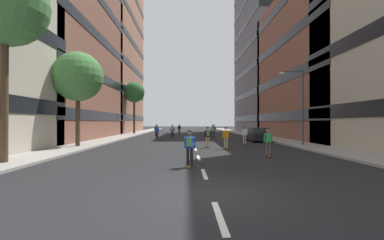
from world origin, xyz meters
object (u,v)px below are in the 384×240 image
Objects in this scene: parked_car_near at (257,135)px; skater_3 at (190,146)px; street_tree_mid at (78,77)px; street_tree_near at (5,5)px; skater_0 at (179,128)px; skater_10 at (172,130)px; skater_7 at (213,131)px; skater_6 at (156,129)px; streetlamp_right at (299,99)px; skater_4 at (214,129)px; skater_2 at (208,135)px; skater_1 at (157,131)px; skater_8 at (226,137)px; skater_9 at (245,134)px; skater_5 at (268,141)px; street_tree_far at (134,92)px.

skater_3 is at bearing -114.68° from parked_car_near.
street_tree_near is at bearing -90.00° from street_tree_mid.
skater_0 reaches higher than parked_car_near.
skater_7 is at bearing -16.44° from skater_10.
skater_0 and skater_6 have the same top height.
parked_car_near is 0.68× the size of streetlamp_right.
parked_car_near is 6.89m from skater_7.
skater_4 is at bearing 82.21° from skater_7.
street_tree_near is at bearing -99.63° from skater_6.
skater_2 is (3.00, -26.98, 0.03)m from skater_0.
parked_car_near is at bearing -22.80° from skater_1.
street_tree_mid is at bearing -117.91° from skater_10.
skater_9 is (2.48, 4.62, 0.00)m from skater_8.
skater_8 is (4.33, -28.26, 0.00)m from skater_0.
street_tree_near is at bearing -168.43° from skater_5.
street_tree_far is 30.56m from streetlamp_right.
parked_car_near is at bearing 77.96° from skater_5.
skater_7 reaches higher than parked_car_near.
skater_2 is at bearing -66.53° from street_tree_far.
street_tree_mid is 1.21× the size of streetlamp_right.
skater_9 is (3.81, 3.35, -0.03)m from skater_2.
skater_1 is at bearing 64.98° from street_tree_mid.
parked_car_near is at bearing 21.70° from street_tree_mid.
skater_4 is (2.50, 18.48, 0.00)m from skater_2.
skater_8 reaches higher than parked_car_near.
streetlamp_right reaches higher than skater_5.
skater_0 is 1.00× the size of skater_4.
skater_10 is (-4.93, 15.25, 0.03)m from skater_8.
skater_8 and skater_10 have the same top height.
parked_car_near is 16.48m from skater_6.
skater_1 is 1.00× the size of skater_10.
parked_car_near is 18.82m from street_tree_mid.
skater_10 is (-6.87, 19.80, 0.03)m from skater_5.
skater_1 is 14.80m from skater_8.
skater_3 is 1.00× the size of skater_7.
skater_10 is (7.19, 13.58, -4.88)m from street_tree_mid.
skater_3 is 1.00× the size of skater_4.
street_tree_far reaches higher than skater_10.
skater_1 and skater_6 have the same top height.
street_tree_far is at bearing 114.59° from skater_5.
skater_3 is at bearing -98.36° from skater_4.
street_tree_far is at bearing 135.00° from skater_7.
skater_0 and skater_4 have the same top height.
skater_8 is at bearing 112.98° from skater_5.
street_tree_near is 9.33m from street_tree_mid.
skater_10 is (-9.62, 6.89, 0.32)m from parked_car_near.
skater_5 and skater_10 have the same top height.
parked_car_near is at bearing -46.63° from street_tree_far.
street_tree_near reaches higher than streetlamp_right.
skater_1 is 7.12m from skater_7.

